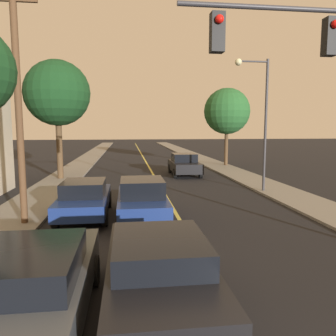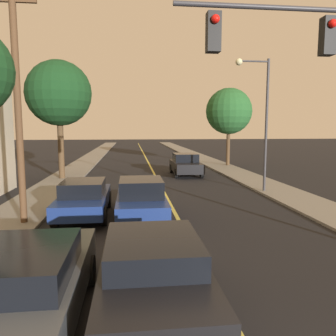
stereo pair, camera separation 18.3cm
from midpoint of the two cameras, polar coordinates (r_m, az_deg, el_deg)
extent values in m
cube|color=black|center=(38.53, -3.71, 1.71)|extent=(10.24, 80.00, 0.01)
cube|color=#D1C14C|center=(38.53, -3.71, 1.72)|extent=(0.16, 76.00, 0.00)
cube|color=gray|center=(38.74, -13.17, 1.65)|extent=(2.50, 80.00, 0.12)
cube|color=gray|center=(39.36, 5.59, 1.88)|extent=(2.50, 80.00, 0.12)
cube|color=black|center=(6.48, -1.87, -18.33)|extent=(1.87, 4.51, 0.79)
cube|color=black|center=(6.08, -1.75, -13.83)|extent=(1.65, 2.03, 0.43)
cylinder|color=black|center=(7.91, -9.46, -16.71)|extent=(0.22, 0.75, 0.75)
cylinder|color=black|center=(8.02, 3.91, -16.30)|extent=(0.22, 0.75, 0.75)
cube|color=navy|center=(12.76, -4.31, -6.16)|extent=(1.83, 4.33, 0.67)
cube|color=black|center=(12.45, -4.30, -3.40)|extent=(1.61, 1.95, 0.65)
cylinder|color=black|center=(14.14, -8.05, -6.29)|extent=(0.22, 0.62, 0.62)
cylinder|color=black|center=(14.20, -1.00, -6.17)|extent=(0.22, 0.62, 0.62)
cylinder|color=black|center=(11.54, -8.39, -9.35)|extent=(0.22, 0.62, 0.62)
cylinder|color=black|center=(11.61, 0.31, -9.17)|extent=(0.22, 0.62, 0.62)
cube|color=#474C51|center=(6.62, -22.79, -19.15)|extent=(1.93, 4.88, 0.69)
cube|color=black|center=(6.21, -23.58, -14.96)|extent=(1.69, 2.19, 0.50)
cylinder|color=black|center=(8.34, -25.97, -16.33)|extent=(0.22, 0.68, 0.68)
cylinder|color=black|center=(7.94, -12.84, -16.99)|extent=(0.22, 0.68, 0.68)
cube|color=navy|center=(13.63, -13.99, -5.53)|extent=(1.82, 4.57, 0.56)
cube|color=black|center=(13.34, -14.17, -3.36)|extent=(1.60, 2.06, 0.56)
cylinder|color=black|center=(15.19, -16.53, -5.40)|extent=(0.22, 0.72, 0.72)
cylinder|color=black|center=(14.98, -9.97, -5.38)|extent=(0.22, 0.72, 0.72)
cylinder|color=black|center=(12.48, -18.78, -8.16)|extent=(0.22, 0.72, 0.72)
cylinder|color=black|center=(12.23, -10.75, -8.22)|extent=(0.22, 0.72, 0.72)
cube|color=black|center=(24.62, 3.32, 0.32)|extent=(1.96, 4.46, 0.69)
cube|color=black|center=(24.73, 3.26, 1.84)|extent=(1.72, 2.01, 0.60)
cylinder|color=black|center=(23.50, 6.12, -0.87)|extent=(0.22, 0.69, 0.69)
cylinder|color=black|center=(23.16, 1.63, -0.95)|extent=(0.22, 0.69, 0.69)
cylinder|color=black|center=(26.18, 4.80, -0.05)|extent=(0.22, 0.69, 0.69)
cylinder|color=black|center=(25.88, 0.76, -0.11)|extent=(0.22, 0.69, 0.69)
cylinder|color=#333338|center=(9.30, 23.23, 24.11)|extent=(6.32, 0.12, 0.12)
cube|color=black|center=(9.44, 26.58, 19.82)|extent=(0.32, 0.28, 0.90)
sphere|color=red|center=(9.36, 27.31, 21.47)|extent=(0.20, 0.20, 0.20)
cube|color=black|center=(8.33, 8.58, 22.31)|extent=(0.32, 0.28, 0.90)
sphere|color=red|center=(8.23, 8.97, 24.28)|extent=(0.20, 0.20, 0.20)
cylinder|color=#333338|center=(18.53, 17.01, 6.98)|extent=(0.14, 0.14, 7.04)
cylinder|color=#333338|center=(18.55, 15.01, 17.52)|extent=(1.61, 0.09, 0.09)
sphere|color=beige|center=(18.27, 12.55, 17.59)|extent=(0.36, 0.36, 0.36)
cylinder|color=#513823|center=(12.78, -24.30, 9.66)|extent=(0.24, 0.24, 8.31)
cube|color=#513823|center=(13.45, -25.14, 24.93)|extent=(1.60, 0.12, 0.12)
cylinder|color=#4C3823|center=(23.41, -17.93, 3.43)|extent=(0.40, 0.40, 4.21)
sphere|color=#143819|center=(23.49, -18.27, 12.27)|extent=(4.33, 4.33, 4.33)
cylinder|color=#4C3823|center=(30.72, 10.59, 3.73)|extent=(0.33, 0.33, 3.48)
sphere|color=#235628|center=(30.71, 10.73, 9.70)|extent=(4.17, 4.17, 4.17)
camera|label=1|loc=(0.09, -89.67, 0.04)|focal=35.00mm
camera|label=2|loc=(0.09, 90.33, -0.04)|focal=35.00mm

